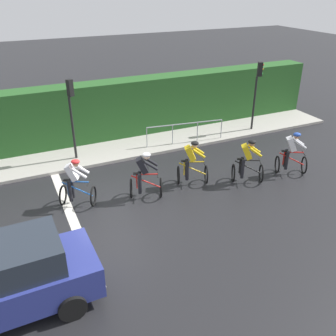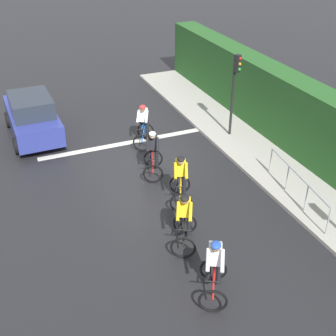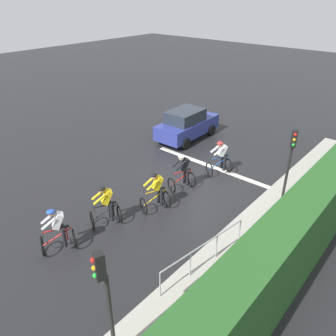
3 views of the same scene
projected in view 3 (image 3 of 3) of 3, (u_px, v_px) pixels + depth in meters
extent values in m
plane|color=black|center=(198.00, 178.00, 15.60)|extent=(80.00, 80.00, 0.00)
cube|color=#ADA89E|center=(266.00, 239.00, 11.72)|extent=(2.80, 20.82, 0.12)
cube|color=gray|center=(292.00, 247.00, 11.13)|extent=(0.44, 20.82, 0.42)
cube|color=#265623|center=(308.00, 223.00, 10.43)|extent=(1.10, 20.82, 2.68)
cube|color=silver|center=(214.00, 167.00, 16.49)|extent=(7.00, 0.30, 0.01)
torus|color=black|center=(42.00, 246.00, 10.97)|extent=(0.63, 0.37, 0.68)
torus|color=black|center=(74.00, 239.00, 11.30)|extent=(0.63, 0.37, 0.68)
cylinder|color=red|center=(57.00, 236.00, 11.02)|extent=(0.51, 0.89, 0.51)
cylinder|color=red|center=(67.00, 234.00, 11.10)|extent=(0.04, 0.04, 0.55)
cylinder|color=red|center=(54.00, 230.00, 10.87)|extent=(0.38, 0.65, 0.04)
cube|color=black|center=(66.00, 227.00, 10.96)|extent=(0.19, 0.24, 0.04)
cylinder|color=black|center=(43.00, 233.00, 10.77)|extent=(0.39, 0.23, 0.03)
cube|color=white|center=(58.00, 221.00, 10.76)|extent=(0.46, 0.50, 0.57)
sphere|color=#9E7051|center=(51.00, 214.00, 10.56)|extent=(0.20, 0.20, 0.20)
ellipsoid|color=#264CB2|center=(51.00, 212.00, 10.53)|extent=(0.34, 0.36, 0.14)
cylinder|color=black|center=(64.00, 238.00, 10.99)|extent=(0.12, 0.12, 0.74)
cylinder|color=black|center=(63.00, 233.00, 11.19)|extent=(0.12, 0.12, 0.74)
cylinder|color=white|center=(48.00, 224.00, 10.51)|extent=(0.31, 0.46, 0.37)
cylinder|color=white|center=(48.00, 218.00, 10.77)|extent=(0.31, 0.46, 0.37)
torus|color=black|center=(92.00, 220.00, 12.19)|extent=(0.63, 0.36, 0.68)
torus|color=black|center=(119.00, 214.00, 12.53)|extent=(0.63, 0.36, 0.68)
cylinder|color=black|center=(105.00, 212.00, 12.24)|extent=(0.49, 0.90, 0.51)
cylinder|color=black|center=(114.00, 209.00, 12.33)|extent=(0.04, 0.04, 0.55)
cylinder|color=black|center=(103.00, 206.00, 12.09)|extent=(0.36, 0.66, 0.04)
cube|color=black|center=(113.00, 203.00, 12.19)|extent=(0.19, 0.24, 0.04)
cylinder|color=black|center=(93.00, 208.00, 11.98)|extent=(0.39, 0.22, 0.03)
cube|color=yellow|center=(107.00, 197.00, 11.98)|extent=(0.45, 0.50, 0.57)
sphere|color=#9E7051|center=(102.00, 190.00, 11.78)|extent=(0.20, 0.20, 0.20)
ellipsoid|color=black|center=(101.00, 189.00, 11.75)|extent=(0.34, 0.36, 0.14)
cylinder|color=black|center=(112.00, 213.00, 12.22)|extent=(0.12, 0.12, 0.74)
cylinder|color=black|center=(110.00, 209.00, 12.41)|extent=(0.12, 0.12, 0.74)
cylinder|color=yellow|center=(100.00, 199.00, 11.73)|extent=(0.30, 0.47, 0.37)
cylinder|color=yellow|center=(98.00, 195.00, 11.99)|extent=(0.30, 0.47, 0.37)
torus|color=black|center=(144.00, 206.00, 13.00)|extent=(0.65, 0.31, 0.68)
torus|color=black|center=(167.00, 199.00, 13.41)|extent=(0.65, 0.31, 0.68)
cylinder|color=gold|center=(155.00, 197.00, 13.08)|extent=(0.41, 0.93, 0.51)
cylinder|color=gold|center=(162.00, 195.00, 13.20)|extent=(0.04, 0.04, 0.55)
cylinder|color=gold|center=(154.00, 191.00, 12.93)|extent=(0.31, 0.68, 0.04)
cube|color=black|center=(162.00, 188.00, 13.06)|extent=(0.18, 0.24, 0.04)
cylinder|color=black|center=(146.00, 194.00, 12.80)|extent=(0.40, 0.19, 0.03)
cube|color=yellow|center=(157.00, 183.00, 12.83)|extent=(0.43, 0.49, 0.57)
sphere|color=tan|center=(154.00, 177.00, 12.62)|extent=(0.20, 0.20, 0.20)
ellipsoid|color=black|center=(154.00, 175.00, 12.59)|extent=(0.33, 0.35, 0.14)
cylinder|color=black|center=(161.00, 198.00, 13.08)|extent=(0.12, 0.12, 0.74)
cylinder|color=black|center=(159.00, 195.00, 13.27)|extent=(0.12, 0.12, 0.74)
cylinder|color=yellow|center=(152.00, 185.00, 12.57)|extent=(0.26, 0.48, 0.37)
cylinder|color=yellow|center=(149.00, 182.00, 12.82)|extent=(0.26, 0.48, 0.37)
torus|color=black|center=(172.00, 185.00, 14.35)|extent=(0.66, 0.30, 0.68)
torus|color=black|center=(192.00, 180.00, 14.78)|extent=(0.66, 0.30, 0.68)
cylinder|color=red|center=(182.00, 177.00, 14.45)|extent=(0.40, 0.94, 0.51)
cylinder|color=red|center=(188.00, 175.00, 14.56)|extent=(0.04, 0.04, 0.55)
cylinder|color=red|center=(181.00, 172.00, 14.30)|extent=(0.30, 0.68, 0.04)
cube|color=black|center=(188.00, 169.00, 14.42)|extent=(0.17, 0.24, 0.04)
cylinder|color=black|center=(174.00, 175.00, 14.16)|extent=(0.40, 0.18, 0.03)
cube|color=black|center=(184.00, 164.00, 14.20)|extent=(0.43, 0.49, 0.57)
sphere|color=beige|center=(181.00, 158.00, 13.99)|extent=(0.20, 0.20, 0.20)
ellipsoid|color=silver|center=(181.00, 157.00, 13.95)|extent=(0.33, 0.35, 0.14)
cylinder|color=black|center=(187.00, 178.00, 14.45)|extent=(0.12, 0.12, 0.74)
cylinder|color=black|center=(185.00, 175.00, 14.63)|extent=(0.12, 0.12, 0.74)
cylinder|color=black|center=(180.00, 166.00, 13.93)|extent=(0.26, 0.48, 0.37)
cylinder|color=black|center=(177.00, 163.00, 14.18)|extent=(0.26, 0.48, 0.37)
torus|color=black|center=(209.00, 169.00, 15.62)|extent=(0.63, 0.38, 0.68)
torus|color=black|center=(229.00, 166.00, 15.95)|extent=(0.63, 0.38, 0.68)
cylinder|color=#1E59B2|center=(219.00, 163.00, 15.67)|extent=(0.51, 0.89, 0.51)
cylinder|color=#1E59B2|center=(225.00, 161.00, 15.75)|extent=(0.04, 0.04, 0.55)
cylinder|color=#1E59B2|center=(219.00, 158.00, 15.52)|extent=(0.38, 0.65, 0.04)
cube|color=black|center=(226.00, 155.00, 15.61)|extent=(0.19, 0.24, 0.04)
cylinder|color=black|center=(212.00, 159.00, 15.42)|extent=(0.38, 0.23, 0.03)
cube|color=white|center=(222.00, 150.00, 15.41)|extent=(0.46, 0.50, 0.57)
sphere|color=#9E7051|center=(220.00, 145.00, 15.21)|extent=(0.20, 0.20, 0.20)
ellipsoid|color=red|center=(220.00, 143.00, 15.18)|extent=(0.34, 0.36, 0.14)
cylinder|color=black|center=(224.00, 163.00, 15.64)|extent=(0.12, 0.12, 0.74)
cylinder|color=black|center=(222.00, 161.00, 15.84)|extent=(0.12, 0.12, 0.74)
cylinder|color=white|center=(219.00, 152.00, 15.16)|extent=(0.31, 0.46, 0.37)
cylinder|color=white|center=(215.00, 149.00, 15.42)|extent=(0.31, 0.46, 0.37)
cube|color=navy|center=(187.00, 127.00, 19.41)|extent=(1.78, 4.13, 0.80)
cube|color=#262D38|center=(185.00, 116.00, 18.89)|extent=(1.54, 2.16, 0.66)
cylinder|color=black|center=(189.00, 124.00, 20.92)|extent=(0.23, 0.64, 0.64)
cylinder|color=black|center=(211.00, 130.00, 19.99)|extent=(0.23, 0.64, 0.64)
cylinder|color=black|center=(162.00, 136.00, 19.19)|extent=(0.23, 0.64, 0.64)
cylinder|color=black|center=(186.00, 143.00, 18.26)|extent=(0.23, 0.64, 0.64)
cube|color=#EAEACC|center=(200.00, 114.00, 21.02)|extent=(0.28, 0.09, 0.16)
cube|color=#EAEACC|center=(214.00, 118.00, 20.44)|extent=(0.28, 0.09, 0.16)
cylinder|color=black|center=(286.00, 178.00, 12.91)|extent=(0.10, 0.10, 2.70)
cube|color=black|center=(294.00, 139.00, 12.03)|extent=(0.27, 0.27, 0.64)
sphere|color=red|center=(295.00, 135.00, 11.85)|extent=(0.11, 0.11, 0.11)
sphere|color=orange|center=(294.00, 140.00, 11.94)|extent=(0.11, 0.11, 0.11)
sphere|color=green|center=(293.00, 145.00, 12.04)|extent=(0.11, 0.11, 0.11)
cylinder|color=black|center=(111.00, 321.00, 7.36)|extent=(0.10, 0.10, 2.70)
cube|color=black|center=(100.00, 266.00, 6.52)|extent=(0.26, 0.26, 0.64)
sphere|color=red|center=(93.00, 260.00, 6.38)|extent=(0.11, 0.11, 0.11)
sphere|color=orange|center=(94.00, 268.00, 6.48)|extent=(0.11, 0.11, 0.11)
sphere|color=green|center=(95.00, 275.00, 6.57)|extent=(0.11, 0.11, 0.11)
cylinder|color=#999EA3|center=(205.00, 244.00, 10.09)|extent=(0.54, 3.50, 0.05)
cylinder|color=#999EA3|center=(240.00, 232.00, 11.35)|extent=(0.04, 0.04, 1.00)
cylinder|color=#999EA3|center=(216.00, 248.00, 10.67)|extent=(0.04, 0.04, 1.00)
cylinder|color=#999EA3|center=(190.00, 266.00, 9.98)|extent=(0.04, 0.04, 1.00)
cylinder|color=#999EA3|center=(160.00, 286.00, 9.29)|extent=(0.04, 0.04, 1.00)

